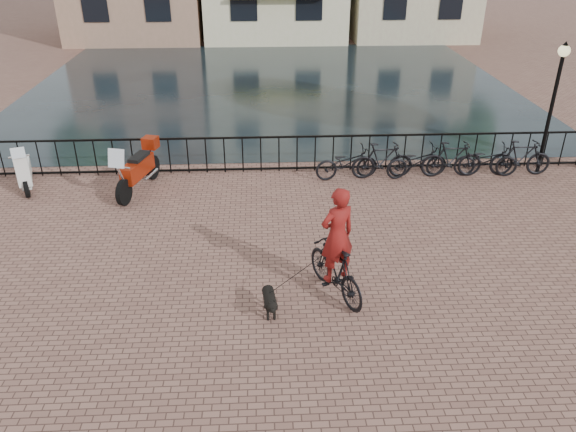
{
  "coord_description": "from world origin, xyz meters",
  "views": [
    {
      "loc": [
        -0.47,
        -6.47,
        6.19
      ],
      "look_at": [
        0.0,
        3.0,
        1.2
      ],
      "focal_mm": 35.0,
      "sensor_mm": 36.0,
      "label": 1
    }
  ],
  "objects_px": {
    "lamp_post": "(556,87)",
    "cyclist": "(337,250)",
    "scooter": "(23,164)",
    "dog": "(270,302)",
    "motorcycle": "(137,164)"
  },
  "relations": [
    {
      "from": "lamp_post",
      "to": "cyclist",
      "type": "distance_m",
      "value": 8.54
    },
    {
      "from": "scooter",
      "to": "cyclist",
      "type": "bearing_deg",
      "value": -54.45
    },
    {
      "from": "lamp_post",
      "to": "scooter",
      "type": "bearing_deg",
      "value": -178.34
    },
    {
      "from": "dog",
      "to": "lamp_post",
      "type": "bearing_deg",
      "value": 32.0
    },
    {
      "from": "lamp_post",
      "to": "dog",
      "type": "distance_m",
      "value": 9.93
    },
    {
      "from": "motorcycle",
      "to": "scooter",
      "type": "bearing_deg",
      "value": -170.42
    },
    {
      "from": "motorcycle",
      "to": "lamp_post",
      "type": "bearing_deg",
      "value": 19.5
    },
    {
      "from": "cyclist",
      "to": "scooter",
      "type": "relative_size",
      "value": 1.66
    },
    {
      "from": "dog",
      "to": "scooter",
      "type": "distance_m",
      "value": 8.4
    },
    {
      "from": "motorcycle",
      "to": "scooter",
      "type": "xyz_separation_m",
      "value": [
        -2.97,
        0.32,
        -0.07
      ]
    },
    {
      "from": "motorcycle",
      "to": "scooter",
      "type": "relative_size",
      "value": 1.42
    },
    {
      "from": "lamp_post",
      "to": "dog",
      "type": "relative_size",
      "value": 4.32
    },
    {
      "from": "cyclist",
      "to": "motorcycle",
      "type": "relative_size",
      "value": 1.17
    },
    {
      "from": "lamp_post",
      "to": "dog",
      "type": "bearing_deg",
      "value": -141.53
    },
    {
      "from": "lamp_post",
      "to": "cyclist",
      "type": "relative_size",
      "value": 1.35
    }
  ]
}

